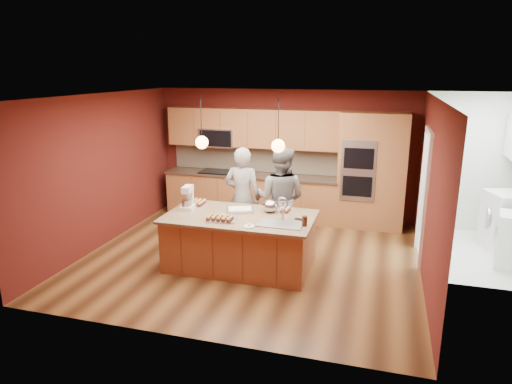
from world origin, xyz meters
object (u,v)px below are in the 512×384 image
(person_right, at_px, (280,199))
(island, at_px, (241,241))
(mixing_bowl, at_px, (270,206))
(stand_mixer, at_px, (188,199))
(person_left, at_px, (243,197))

(person_right, bearing_deg, island, 70.93)
(person_right, height_order, mixing_bowl, person_right)
(island, height_order, stand_mixer, stand_mixer)
(island, distance_m, mixing_bowl, 0.73)
(mixing_bowl, bearing_deg, island, -142.31)
(stand_mixer, height_order, mixing_bowl, stand_mixer)
(person_right, bearing_deg, person_left, 6.35)
(island, relative_size, person_right, 1.27)
(island, bearing_deg, person_right, 64.58)
(stand_mixer, distance_m, mixing_bowl, 1.37)
(person_left, distance_m, stand_mixer, 1.07)
(person_left, bearing_deg, island, 103.38)
(person_left, xyz_separation_m, person_right, (0.69, 0.00, 0.02))
(person_right, relative_size, mixing_bowl, 7.29)
(person_right, bearing_deg, stand_mixer, 36.85)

